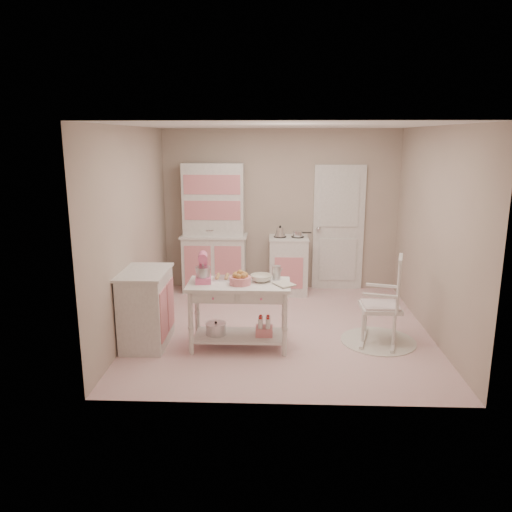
{
  "coord_description": "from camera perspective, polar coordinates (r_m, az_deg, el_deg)",
  "views": [
    {
      "loc": [
        -0.09,
        -6.18,
        2.47
      ],
      "look_at": [
        -0.32,
        -0.09,
        1.01
      ],
      "focal_mm": 35.0,
      "sensor_mm": 36.0,
      "label": 1
    }
  ],
  "objects": [
    {
      "name": "mixing_bowl",
      "position": [
        5.9,
        0.59,
        -2.54
      ],
      "size": [
        0.25,
        0.25,
        0.08
      ],
      "primitive_type": "imported",
      "color": "silver",
      "rests_on": "work_table"
    },
    {
      "name": "base_cabinet",
      "position": [
        6.18,
        -12.44,
        -5.81
      ],
      "size": [
        0.54,
        0.84,
        0.92
      ],
      "primitive_type": "cube",
      "color": "white",
      "rests_on": "ground"
    },
    {
      "name": "cookie_tray",
      "position": [
        6.03,
        -3.28,
        -2.52
      ],
      "size": [
        0.34,
        0.24,
        0.02
      ],
      "primitive_type": "cube",
      "color": "silver",
      "rests_on": "work_table"
    },
    {
      "name": "stand_mixer",
      "position": [
        5.87,
        -6.07,
        -1.39
      ],
      "size": [
        0.23,
        0.3,
        0.34
      ],
      "primitive_type": "cube",
      "rotation": [
        0.0,
        0.0,
        0.12
      ],
      "color": "pink",
      "rests_on": "work_table"
    },
    {
      "name": "hutch",
      "position": [
        8.03,
        -4.84,
        3.17
      ],
      "size": [
        1.06,
        0.5,
        2.08
      ],
      "primitive_type": "cube",
      "color": "white",
      "rests_on": "ground"
    },
    {
      "name": "door",
      "position": [
        8.24,
        9.41,
        3.17
      ],
      "size": [
        0.82,
        0.05,
        2.04
      ],
      "primitive_type": "cube",
      "color": "white",
      "rests_on": "ground"
    },
    {
      "name": "room_shell",
      "position": [
        6.23,
        3.0,
        5.89
      ],
      "size": [
        3.84,
        3.84,
        2.62
      ],
      "color": "#D7868A",
      "rests_on": "ground"
    },
    {
      "name": "bread_basket",
      "position": [
        5.79,
        -1.82,
        -2.82
      ],
      "size": [
        0.25,
        0.25,
        0.09
      ],
      "primitive_type": "cylinder",
      "color": "pink",
      "rests_on": "work_table"
    },
    {
      "name": "metal_pitcher",
      "position": [
        5.97,
        2.35,
        -1.93
      ],
      "size": [
        0.1,
        0.1,
        0.17
      ],
      "primitive_type": "cylinder",
      "color": "silver",
      "rests_on": "work_table"
    },
    {
      "name": "lace_rug",
      "position": [
        6.44,
        13.78,
        -9.4
      ],
      "size": [
        0.92,
        0.92,
        0.01
      ],
      "primitive_type": "cylinder",
      "color": "white",
      "rests_on": "ground"
    },
    {
      "name": "stove",
      "position": [
        8.05,
        3.72,
        -1.01
      ],
      "size": [
        0.62,
        0.57,
        0.92
      ],
      "primitive_type": "cube",
      "color": "white",
      "rests_on": "ground"
    },
    {
      "name": "recipe_book",
      "position": [
        5.72,
        2.45,
        -3.38
      ],
      "size": [
        0.29,
        0.31,
        0.02
      ],
      "primitive_type": "imported",
      "rotation": [
        0.0,
        0.0,
        0.56
      ],
      "color": "silver",
      "rests_on": "work_table"
    },
    {
      "name": "rocking_chair",
      "position": [
        6.26,
        14.06,
        -4.8
      ],
      "size": [
        0.65,
        0.82,
        1.1
      ],
      "primitive_type": "cube",
      "rotation": [
        0.0,
        0.0,
        -0.26
      ],
      "color": "white",
      "rests_on": "ground"
    },
    {
      "name": "work_table",
      "position": [
        5.98,
        -1.95,
        -6.78
      ],
      "size": [
        1.2,
        0.6,
        0.8
      ],
      "primitive_type": "cube",
      "color": "white",
      "rests_on": "ground"
    }
  ]
}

